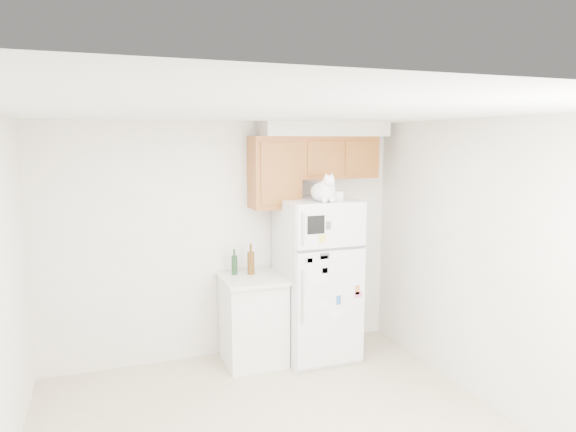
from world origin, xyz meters
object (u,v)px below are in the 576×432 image
refrigerator (317,279)px  base_counter (253,319)px  storage_box_back (326,193)px  bottle_green (234,262)px  cat (325,191)px  bottle_amber (251,259)px  storage_box_front (336,195)px

refrigerator → base_counter: size_ratio=1.85×
refrigerator → storage_box_back: storage_box_back is taller
storage_box_back → refrigerator: bearing=-118.5°
storage_box_back → bottle_green: size_ratio=0.66×
refrigerator → cat: (-0.02, -0.21, 0.96)m
bottle_green → storage_box_back: bearing=-3.9°
cat → bottle_amber: 1.06m
bottle_amber → bottle_green: bearing=164.7°
cat → bottle_amber: cat is taller
storage_box_back → bottle_amber: (-0.84, 0.02, -0.67)m
base_counter → bottle_amber: bottle_amber is taller
cat → bottle_green: size_ratio=1.56×
refrigerator → storage_box_back: (0.16, 0.15, 0.90)m
cat → bottle_green: cat is taller
bottle_green → refrigerator: bearing=-14.5°
cat → bottle_green: 1.20m
base_counter → storage_box_front: bearing=-12.1°
storage_box_back → bottle_amber: bearing=-163.2°
storage_box_back → bottle_amber: storage_box_back is taller
base_counter → storage_box_back: (0.85, 0.08, 1.29)m
storage_box_back → storage_box_front: bearing=-72.6°
base_counter → cat: (0.67, -0.29, 1.35)m
refrigerator → cat: 0.98m
storage_box_front → bottle_amber: size_ratio=0.47×
storage_box_front → bottle_amber: storage_box_front is taller
bottle_green → bottle_amber: size_ratio=0.84×
base_counter → storage_box_front: 1.55m
bottle_amber → cat: bearing=-30.4°
base_counter → storage_box_back: 1.54m
storage_box_back → storage_box_front: storage_box_back is taller
base_counter → cat: 1.53m
bottle_green → bottle_amber: 0.17m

